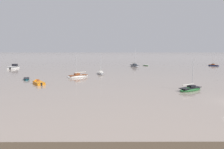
{
  "coord_description": "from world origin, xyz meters",
  "views": [
    {
      "loc": [
        -16.82,
        -27.48,
        7.15
      ],
      "look_at": [
        -16.54,
        25.5,
        0.72
      ],
      "focal_mm": 33.96,
      "sensor_mm": 36.0,
      "label": 1
    }
  ],
  "objects_px": {
    "motorboat_moored_2": "(38,83)",
    "sailboat_moored_2": "(190,89)",
    "sailboat_moored_0": "(101,73)",
    "rowboat_moored_1": "(26,79)",
    "sailboat_moored_3": "(134,66)",
    "sailboat_moored_1": "(78,76)",
    "sailboat_moored_4": "(214,65)",
    "motorboat_moored_1": "(15,67)",
    "rowboat_moored_2": "(146,65)"
  },
  "relations": [
    {
      "from": "motorboat_moored_2",
      "to": "sailboat_moored_2",
      "type": "height_order",
      "value": "sailboat_moored_2"
    },
    {
      "from": "sailboat_moored_0",
      "to": "sailboat_moored_2",
      "type": "xyz_separation_m",
      "value": [
        16.61,
        -24.19,
        -0.0
      ]
    },
    {
      "from": "motorboat_moored_2",
      "to": "sailboat_moored_2",
      "type": "bearing_deg",
      "value": -138.19
    },
    {
      "from": "rowboat_moored_2",
      "to": "sailboat_moored_4",
      "type": "bearing_deg",
      "value": 54.92
    },
    {
      "from": "sailboat_moored_4",
      "to": "sailboat_moored_0",
      "type": "bearing_deg",
      "value": 87.02
    },
    {
      "from": "rowboat_moored_1",
      "to": "rowboat_moored_2",
      "type": "distance_m",
      "value": 53.91
    },
    {
      "from": "sailboat_moored_0",
      "to": "motorboat_moored_2",
      "type": "height_order",
      "value": "sailboat_moored_0"
    },
    {
      "from": "sailboat_moored_1",
      "to": "rowboat_moored_1",
      "type": "bearing_deg",
      "value": -15.54
    },
    {
      "from": "rowboat_moored_2",
      "to": "sailboat_moored_4",
      "type": "relative_size",
      "value": 0.62
    },
    {
      "from": "sailboat_moored_2",
      "to": "sailboat_moored_3",
      "type": "distance_m",
      "value": 49.22
    },
    {
      "from": "sailboat_moored_3",
      "to": "sailboat_moored_4",
      "type": "distance_m",
      "value": 33.89
    },
    {
      "from": "sailboat_moored_0",
      "to": "sailboat_moored_2",
      "type": "relative_size",
      "value": 1.0
    },
    {
      "from": "motorboat_moored_1",
      "to": "rowboat_moored_1",
      "type": "xyz_separation_m",
      "value": [
        15.7,
        -28.66,
        -0.22
      ]
    },
    {
      "from": "sailboat_moored_1",
      "to": "motorboat_moored_2",
      "type": "bearing_deg",
      "value": 20.67
    },
    {
      "from": "sailboat_moored_2",
      "to": "rowboat_moored_2",
      "type": "bearing_deg",
      "value": 56.04
    },
    {
      "from": "sailboat_moored_3",
      "to": "sailboat_moored_2",
      "type": "bearing_deg",
      "value": -8.95
    },
    {
      "from": "motorboat_moored_2",
      "to": "sailboat_moored_3",
      "type": "height_order",
      "value": "sailboat_moored_3"
    },
    {
      "from": "rowboat_moored_2",
      "to": "sailboat_moored_4",
      "type": "xyz_separation_m",
      "value": [
        28.24,
        -1.88,
        0.1
      ]
    },
    {
      "from": "sailboat_moored_2",
      "to": "sailboat_moored_3",
      "type": "xyz_separation_m",
      "value": [
        -4.23,
        49.03,
        0.09
      ]
    },
    {
      "from": "rowboat_moored_1",
      "to": "sailboat_moored_3",
      "type": "xyz_separation_m",
      "value": [
        29.13,
        35.89,
        0.18
      ]
    },
    {
      "from": "motorboat_moored_2",
      "to": "sailboat_moored_2",
      "type": "relative_size",
      "value": 0.78
    },
    {
      "from": "motorboat_moored_2",
      "to": "sailboat_moored_0",
      "type": "bearing_deg",
      "value": -69.41
    },
    {
      "from": "motorboat_moored_2",
      "to": "sailboat_moored_4",
      "type": "distance_m",
      "value": 73.75
    },
    {
      "from": "sailboat_moored_1",
      "to": "sailboat_moored_3",
      "type": "bearing_deg",
      "value": -155.5
    },
    {
      "from": "motorboat_moored_1",
      "to": "motorboat_moored_2",
      "type": "xyz_separation_m",
      "value": [
        20.39,
        -34.56,
        -0.17
      ]
    },
    {
      "from": "motorboat_moored_1",
      "to": "rowboat_moored_1",
      "type": "distance_m",
      "value": 32.67
    },
    {
      "from": "motorboat_moored_2",
      "to": "rowboat_moored_2",
      "type": "relative_size",
      "value": 1.36
    },
    {
      "from": "sailboat_moored_4",
      "to": "sailboat_moored_1",
      "type": "bearing_deg",
      "value": 89.72
    },
    {
      "from": "motorboat_moored_2",
      "to": "rowboat_moored_2",
      "type": "height_order",
      "value": "motorboat_moored_2"
    },
    {
      "from": "sailboat_moored_3",
      "to": "rowboat_moored_1",
      "type": "bearing_deg",
      "value": -52.94
    },
    {
      "from": "sailboat_moored_2",
      "to": "sailboat_moored_3",
      "type": "bearing_deg",
      "value": 62.25
    },
    {
      "from": "motorboat_moored_2",
      "to": "sailboat_moored_1",
      "type": "xyz_separation_m",
      "value": [
        6.65,
        10.18,
        0.06
      ]
    },
    {
      "from": "sailboat_moored_4",
      "to": "rowboat_moored_1",
      "type": "bearing_deg",
      "value": 87.49
    },
    {
      "from": "sailboat_moored_0",
      "to": "sailboat_moored_1",
      "type": "distance_m",
      "value": 8.66
    },
    {
      "from": "sailboat_moored_0",
      "to": "sailboat_moored_2",
      "type": "height_order",
      "value": "sailboat_moored_0"
    },
    {
      "from": "sailboat_moored_1",
      "to": "rowboat_moored_2",
      "type": "distance_m",
      "value": 43.77
    },
    {
      "from": "motorboat_moored_2",
      "to": "rowboat_moored_2",
      "type": "bearing_deg",
      "value": -66.33
    },
    {
      "from": "motorboat_moored_1",
      "to": "rowboat_moored_2",
      "type": "xyz_separation_m",
      "value": [
        50.28,
        12.71,
        -0.24
      ]
    },
    {
      "from": "motorboat_moored_1",
      "to": "rowboat_moored_2",
      "type": "distance_m",
      "value": 51.86
    },
    {
      "from": "motorboat_moored_1",
      "to": "sailboat_moored_3",
      "type": "height_order",
      "value": "sailboat_moored_3"
    },
    {
      "from": "motorboat_moored_1",
      "to": "motorboat_moored_2",
      "type": "distance_m",
      "value": 40.13
    },
    {
      "from": "sailboat_moored_3",
      "to": "rowboat_moored_2",
      "type": "bearing_deg",
      "value": 121.21
    },
    {
      "from": "rowboat_moored_2",
      "to": "rowboat_moored_1",
      "type": "bearing_deg",
      "value": -71.17
    },
    {
      "from": "sailboat_moored_0",
      "to": "sailboat_moored_3",
      "type": "distance_m",
      "value": 27.76
    },
    {
      "from": "sailboat_moored_3",
      "to": "motorboat_moored_2",
      "type": "bearing_deg",
      "value": -44.19
    },
    {
      "from": "sailboat_moored_0",
      "to": "rowboat_moored_1",
      "type": "xyz_separation_m",
      "value": [
        -16.74,
        -11.05,
        -0.09
      ]
    },
    {
      "from": "rowboat_moored_1",
      "to": "motorboat_moored_1",
      "type": "bearing_deg",
      "value": 7.34
    },
    {
      "from": "motorboat_moored_2",
      "to": "sailboat_moored_4",
      "type": "height_order",
      "value": "sailboat_moored_4"
    },
    {
      "from": "rowboat_moored_2",
      "to": "sailboat_moored_0",
      "type": "bearing_deg",
      "value": -61.75
    },
    {
      "from": "sailboat_moored_0",
      "to": "motorboat_moored_1",
      "type": "distance_m",
      "value": 36.91
    }
  ]
}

